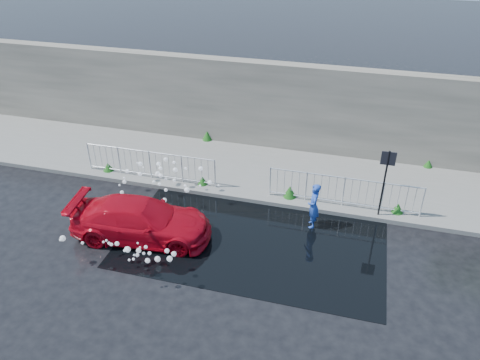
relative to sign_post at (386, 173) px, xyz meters
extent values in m
plane|color=black|center=(-4.20, -3.10, -1.72)|extent=(90.00, 90.00, 0.00)
cube|color=slate|center=(-4.20, 1.90, -1.65)|extent=(30.00, 4.00, 0.15)
cube|color=slate|center=(-4.20, -0.10, -1.64)|extent=(30.00, 0.25, 0.16)
cube|color=#58534A|center=(-4.20, 4.10, 0.18)|extent=(30.00, 0.60, 3.50)
cube|color=black|center=(-3.70, -2.10, -1.72)|extent=(8.00, 5.00, 0.01)
cylinder|color=black|center=(0.00, 0.00, -0.47)|extent=(0.06, 0.06, 2.50)
cube|color=black|center=(0.00, 0.00, 0.53)|extent=(0.45, 0.04, 0.45)
cylinder|color=silver|center=(-10.70, 0.25, -1.02)|extent=(0.05, 0.05, 1.10)
cylinder|color=silver|center=(-5.70, 0.25, -1.02)|extent=(0.05, 0.05, 1.10)
cylinder|color=silver|center=(-8.20, 0.25, -0.50)|extent=(5.00, 0.04, 0.04)
cylinder|color=silver|center=(-8.20, 0.25, -1.45)|extent=(5.00, 0.04, 0.04)
cylinder|color=silver|center=(-3.70, 0.25, -1.02)|extent=(0.05, 0.05, 1.10)
cylinder|color=silver|center=(1.30, 0.25, -1.02)|extent=(0.05, 0.05, 1.10)
cylinder|color=silver|center=(-1.20, 0.25, -0.50)|extent=(5.00, 0.04, 0.04)
cylinder|color=silver|center=(-1.20, 0.25, -1.45)|extent=(5.00, 0.04, 0.04)
cone|color=#194C14|center=(-10.00, 0.30, -1.42)|extent=(0.40, 0.40, 0.32)
cone|color=#194C14|center=(-6.20, 0.30, -1.42)|extent=(0.36, 0.36, 0.31)
cone|color=#194C14|center=(-3.00, 0.30, -1.36)|extent=(0.44, 0.44, 0.43)
cone|color=#194C14|center=(0.60, 0.30, -1.40)|extent=(0.38, 0.38, 0.35)
cone|color=#194C14|center=(-7.20, 3.80, -1.37)|extent=(0.42, 0.42, 0.42)
cone|color=#194C14|center=(1.80, 3.80, -1.43)|extent=(0.34, 0.34, 0.30)
sphere|color=white|center=(-7.03, -0.16, -0.85)|extent=(0.18, 0.18, 0.18)
sphere|color=white|center=(-7.22, -0.60, -1.00)|extent=(0.11, 0.11, 0.11)
sphere|color=white|center=(-7.12, -0.01, -0.64)|extent=(0.12, 0.12, 0.12)
sphere|color=white|center=(-8.59, -1.01, -0.94)|extent=(0.09, 0.09, 0.09)
sphere|color=white|center=(-6.27, -1.04, -1.02)|extent=(0.18, 0.18, 0.18)
sphere|color=white|center=(-7.57, -0.20, -0.85)|extent=(0.14, 0.14, 0.14)
sphere|color=white|center=(-8.67, -0.60, -0.91)|extent=(0.15, 0.15, 0.15)
sphere|color=white|center=(-8.75, -1.94, -1.48)|extent=(0.12, 0.12, 0.12)
sphere|color=white|center=(-8.44, -1.53, -1.18)|extent=(0.13, 0.13, 0.13)
sphere|color=white|center=(-7.97, -1.91, -1.44)|extent=(0.09, 0.09, 0.09)
sphere|color=white|center=(-7.01, -1.11, -1.10)|extent=(0.12, 0.12, 0.12)
sphere|color=white|center=(-6.18, 0.10, -0.81)|extent=(0.09, 0.09, 0.09)
sphere|color=white|center=(-5.91, -0.73, -0.98)|extent=(0.08, 0.08, 0.08)
sphere|color=white|center=(-8.49, -0.14, -0.79)|extent=(0.07, 0.07, 0.07)
sphere|color=white|center=(-8.42, -0.07, -0.87)|extent=(0.18, 0.18, 0.18)
sphere|color=white|center=(-7.59, -0.79, -1.07)|extent=(0.11, 0.11, 0.11)
sphere|color=white|center=(-8.60, -1.02, -1.09)|extent=(0.14, 0.14, 0.14)
sphere|color=white|center=(-6.08, -0.14, -0.67)|extent=(0.16, 0.16, 0.16)
sphere|color=white|center=(-5.58, -0.68, -0.82)|extent=(0.16, 0.16, 0.16)
sphere|color=white|center=(-7.34, -0.71, -0.82)|extent=(0.15, 0.15, 0.15)
sphere|color=white|center=(-6.43, -0.79, -1.04)|extent=(0.10, 0.10, 0.10)
sphere|color=white|center=(-7.56, 0.25, -0.72)|extent=(0.16, 0.16, 0.16)
sphere|color=white|center=(-7.29, -0.97, -1.01)|extent=(0.12, 0.12, 0.12)
sphere|color=white|center=(-7.47, -0.67, -0.78)|extent=(0.17, 0.17, 0.17)
sphere|color=white|center=(-5.32, -0.54, -0.99)|extent=(0.07, 0.07, 0.07)
sphere|color=white|center=(-8.08, -0.79, -0.83)|extent=(0.16, 0.16, 0.16)
sphere|color=white|center=(-6.80, -0.82, -0.85)|extent=(0.12, 0.12, 0.12)
sphere|color=white|center=(-6.84, -1.63, -1.15)|extent=(0.15, 0.15, 0.15)
sphere|color=white|center=(-8.20, -0.27, -0.86)|extent=(0.06, 0.06, 0.06)
sphere|color=white|center=(-7.68, -0.11, -0.73)|extent=(0.16, 0.16, 0.16)
sphere|color=white|center=(-6.60, -0.24, -0.68)|extent=(0.10, 0.10, 0.10)
sphere|color=white|center=(-8.65, -1.27, -1.08)|extent=(0.08, 0.08, 0.08)
sphere|color=white|center=(-6.25, -4.99, -0.75)|extent=(0.08, 0.08, 0.08)
sphere|color=white|center=(-7.17, -4.22, -1.03)|extent=(0.13, 0.13, 0.13)
sphere|color=white|center=(-7.91, -4.72, -0.77)|extent=(0.09, 0.09, 0.09)
sphere|color=white|center=(-5.56, -4.39, -0.80)|extent=(0.13, 0.13, 0.13)
sphere|color=white|center=(-6.50, -3.99, -1.42)|extent=(0.09, 0.09, 0.09)
sphere|color=white|center=(-6.83, -4.30, -1.08)|extent=(0.14, 0.14, 0.14)
sphere|color=white|center=(-5.87, -4.79, -0.63)|extent=(0.10, 0.10, 0.10)
sphere|color=white|center=(-5.32, -4.76, -0.72)|extent=(0.16, 0.16, 0.16)
sphere|color=white|center=(-6.32, -4.14, -1.02)|extent=(0.10, 0.10, 0.10)
sphere|color=white|center=(-6.72, -3.77, -1.42)|extent=(0.06, 0.06, 0.06)
sphere|color=white|center=(-6.79, -4.49, -0.98)|extent=(0.08, 0.08, 0.08)
sphere|color=white|center=(-6.34, -5.04, -0.76)|extent=(0.07, 0.07, 0.07)
sphere|color=white|center=(-5.89, -4.91, -0.78)|extent=(0.14, 0.14, 0.14)
sphere|color=white|center=(-8.60, -4.74, -0.80)|extent=(0.07, 0.07, 0.07)
sphere|color=white|center=(-5.49, -4.12, -1.11)|extent=(0.15, 0.15, 0.15)
sphere|color=white|center=(-6.58, -4.10, -1.24)|extent=(0.15, 0.15, 0.15)
sphere|color=white|center=(-7.33, -4.27, -1.05)|extent=(0.10, 0.10, 0.10)
sphere|color=white|center=(-6.08, -4.00, -1.53)|extent=(0.17, 0.17, 0.17)
sphere|color=white|center=(-6.38, -4.71, -0.87)|extent=(0.06, 0.06, 0.06)
sphere|color=white|center=(-7.65, -4.00, -1.18)|extent=(0.07, 0.07, 0.07)
sphere|color=white|center=(-7.70, -4.08, -1.18)|extent=(0.07, 0.07, 0.07)
sphere|color=white|center=(-6.59, -4.20, -1.33)|extent=(0.11, 0.11, 0.11)
sphere|color=white|center=(-7.25, -4.47, -0.83)|extent=(0.08, 0.08, 0.08)
sphere|color=white|center=(-6.60, -4.63, -0.78)|extent=(0.16, 0.16, 0.16)
sphere|color=white|center=(-8.61, -4.62, -0.83)|extent=(0.17, 0.17, 0.17)
sphere|color=white|center=(-6.66, -3.97, -1.10)|extent=(0.06, 0.06, 0.06)
imported|color=#B00715|center=(-7.05, -2.92, -1.10)|extent=(4.47, 2.22, 1.25)
imported|color=#2246AE|center=(-2.04, -0.97, -0.96)|extent=(0.45, 0.61, 1.54)
camera|label=1|loc=(-1.09, -13.32, 7.35)|focal=35.00mm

